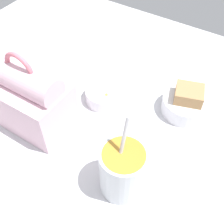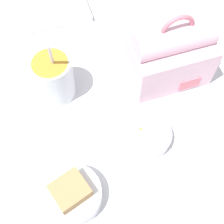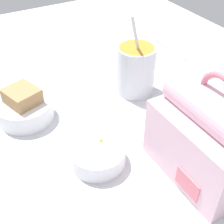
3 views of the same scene
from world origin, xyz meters
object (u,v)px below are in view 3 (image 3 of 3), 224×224
at_px(keyboard, 210,58).
at_px(bento_bowl_sandwich, 25,108).
at_px(lunch_bag, 207,139).
at_px(soup_cup, 136,69).
at_px(bento_bowl_snacks, 98,154).

relative_size(keyboard, bento_bowl_sandwich, 2.72).
bearing_deg(lunch_bag, soup_cup, 172.56).
bearing_deg(lunch_bag, bento_bowl_snacks, -125.42).
xyz_separation_m(keyboard, bento_bowl_sandwich, (-0.01, -0.52, 0.02)).
relative_size(bento_bowl_sandwich, bento_bowl_snacks, 1.17).
height_order(lunch_bag, bento_bowl_snacks, lunch_bag).
distance_m(keyboard, lunch_bag, 0.42).
distance_m(soup_cup, bento_bowl_sandwich, 0.27).
relative_size(soup_cup, bento_bowl_sandwich, 1.61).
bearing_deg(keyboard, soup_cup, -85.95).
relative_size(lunch_bag, soup_cup, 1.05).
height_order(soup_cup, bento_bowl_sandwich, soup_cup).
xyz_separation_m(keyboard, lunch_bag, (0.29, -0.30, 0.07)).
bearing_deg(soup_cup, lunch_bag, -7.44).
distance_m(lunch_bag, bento_bowl_snacks, 0.19).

